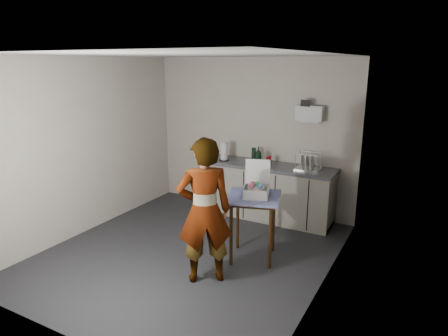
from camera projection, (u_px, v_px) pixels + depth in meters
The scene contains 15 objects.
ground at pixel (190, 252), 5.44m from camera, with size 4.00×4.00×0.00m, color #2B2C31.
wall_back at pixel (252, 136), 6.80m from camera, with size 3.60×0.02×2.60m, color beige.
wall_right at pixel (326, 179), 4.28m from camera, with size 0.02×4.00×2.60m, color beige.
wall_left at pixel (87, 146), 5.94m from camera, with size 0.02×4.00×2.60m, color beige.
ceiling at pixel (185, 55), 4.78m from camera, with size 3.60×4.00×0.01m, color silver.
kitchen_counter at pixel (266, 193), 6.59m from camera, with size 2.24×0.62×0.91m.
wall_shelf at pixel (310, 113), 6.16m from camera, with size 0.42×0.18×0.37m.
side_table at pixel (254, 204), 5.11m from camera, with size 0.83×0.83×0.86m.
standing_man at pixel (204, 211), 4.56m from camera, with size 0.63×0.41×1.73m, color #B2A593.
soap_bottle at pixel (258, 156), 6.43m from camera, with size 0.11×0.11×0.29m, color black.
soda_can at pixel (269, 160), 6.46m from camera, with size 0.07×0.07×0.14m, color red.
dark_bottle at pixel (254, 155), 6.55m from camera, with size 0.07×0.07×0.25m, color black.
paper_towel at pixel (224, 152), 6.69m from camera, with size 0.17×0.17×0.31m.
dish_rack at pixel (308, 166), 6.15m from camera, with size 0.37×0.28×0.26m.
bakery_box at pixel (256, 189), 5.05m from camera, with size 0.40×0.41×0.45m.
Camera 1 is at (2.79, -4.14, 2.52)m, focal length 32.00 mm.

